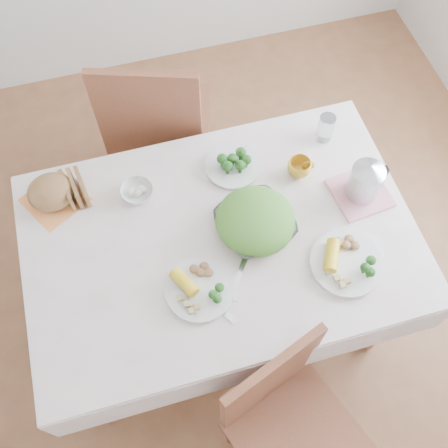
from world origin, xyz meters
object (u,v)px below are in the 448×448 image
object	(u,v)px
dining_table	(221,276)
electric_kettle	(367,177)
chair_far	(162,127)
yellow_mug	(299,168)
dinner_plate_right	(346,264)
salad_bowl	(255,224)
chair_near	(297,436)
dinner_plate_left	(200,290)

from	to	relation	value
dining_table	electric_kettle	xyz separation A→B (m)	(0.59, 0.03, 0.51)
chair_far	yellow_mug	bearing A→B (deg)	144.97
yellow_mug	dinner_plate_right	bearing A→B (deg)	-85.94
yellow_mug	electric_kettle	world-z (taller)	electric_kettle
chair_far	salad_bowl	xyz separation A→B (m)	(0.21, -0.83, 0.33)
chair_near	yellow_mug	size ratio (longest dim) A/B	9.78
yellow_mug	electric_kettle	bearing A→B (deg)	-38.89
chair_far	electric_kettle	xyz separation A→B (m)	(0.67, -0.79, 0.42)
dinner_plate_right	dining_table	bearing A→B (deg)	150.10
chair_far	salad_bowl	distance (m)	0.92
dinner_plate_right	chair_near	bearing A→B (deg)	-123.88
dining_table	dinner_plate_right	world-z (taller)	dinner_plate_right
dining_table	chair_near	world-z (taller)	chair_near
chair_near	electric_kettle	xyz separation A→B (m)	(0.50, 0.77, 0.42)
salad_bowl	dinner_plate_left	distance (m)	0.33
electric_kettle	salad_bowl	bearing A→B (deg)	-162.71
yellow_mug	dinner_plate_left	bearing A→B (deg)	-143.15
dinner_plate_right	electric_kettle	size ratio (longest dim) A/B	1.52
chair_far	dinner_plate_right	xyz separation A→B (m)	(0.49, -1.07, 0.31)
salad_bowl	dinner_plate_right	bearing A→B (deg)	-40.27
dinner_plate_right	yellow_mug	world-z (taller)	yellow_mug
dinner_plate_left	electric_kettle	size ratio (longest dim) A/B	1.40
dinner_plate_right	electric_kettle	world-z (taller)	electric_kettle
dinner_plate_left	electric_kettle	distance (m)	0.76
dinner_plate_left	dining_table	bearing A→B (deg)	55.48
dining_table	chair_far	size ratio (longest dim) A/B	1.33
chair_far	dinner_plate_right	bearing A→B (deg)	133.52
chair_far	electric_kettle	distance (m)	1.12
dining_table	yellow_mug	size ratio (longest dim) A/B	14.57
dining_table	electric_kettle	distance (m)	0.78
chair_near	dinner_plate_right	size ratio (longest dim) A/B	3.42
dinner_plate_left	yellow_mug	world-z (taller)	yellow_mug
chair_near	dinner_plate_left	bearing A→B (deg)	91.95
yellow_mug	electric_kettle	distance (m)	0.27
chair_far	dinner_plate_right	world-z (taller)	chair_far
chair_near	yellow_mug	xyz separation A→B (m)	(0.30, 0.93, 0.33)
chair_near	dinner_plate_left	world-z (taller)	chair_near
dining_table	dinner_plate_right	distance (m)	0.63
chair_near	salad_bowl	distance (m)	0.80
dinner_plate_left	chair_far	bearing A→B (deg)	86.83
dinner_plate_left	electric_kettle	bearing A→B (deg)	17.32
dinner_plate_left	electric_kettle	xyz separation A→B (m)	(0.72, 0.23, 0.11)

